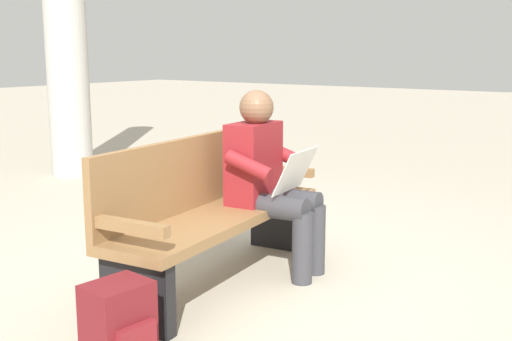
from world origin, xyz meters
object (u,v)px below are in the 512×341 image
Objects in this scene: person_seated at (269,177)px; support_pillar at (64,6)px; backpack at (119,324)px; bench_near at (210,209)px.

support_pillar is at bearing -117.02° from person_seated.
bench_near is at bearing -161.87° from backpack.
bench_near reaches higher than backpack.
bench_near is 1.56× the size of person_seated.
bench_near is 0.44m from person_seated.
person_seated is at bearing 145.10° from bench_near.
support_pillar is at bearing -122.88° from bench_near.
backpack is at bearing 53.99° from support_pillar.
person_seated is 1.52m from backpack.
support_pillar is (-1.75, -3.54, 1.45)m from bench_near.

